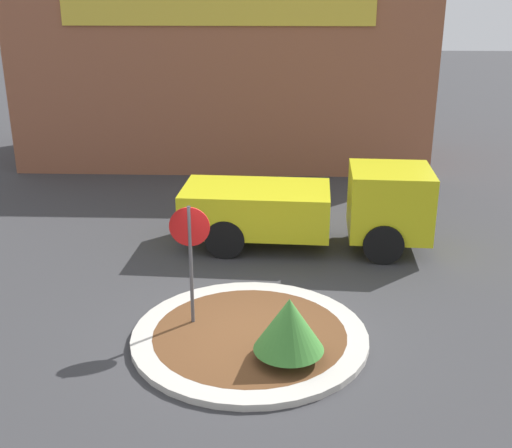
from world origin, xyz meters
TOP-DOWN VIEW (x-y plane):
  - ground_plane at (0.00, 0.00)m, footprint 120.00×120.00m
  - traffic_island at (0.00, 0.00)m, footprint 4.48×4.48m
  - stop_sign at (-1.13, 0.40)m, footprint 0.76×0.07m
  - island_shrub at (0.72, -0.86)m, footprint 1.24×1.24m
  - utility_truck at (1.38, 4.74)m, footprint 6.27×2.39m
  - storefront_building at (-1.58, 14.23)m, footprint 14.70×6.07m

SIDE VIEW (x-z plane):
  - ground_plane at x=0.00m, z-range 0.00..0.00m
  - traffic_island at x=0.00m, z-range 0.00..0.13m
  - island_shrub at x=0.72m, z-range 0.23..1.40m
  - utility_truck at x=1.38m, z-range 0.03..2.13m
  - stop_sign at x=-1.13m, z-range 0.50..3.02m
  - storefront_building at x=-1.58m, z-range 0.00..6.36m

